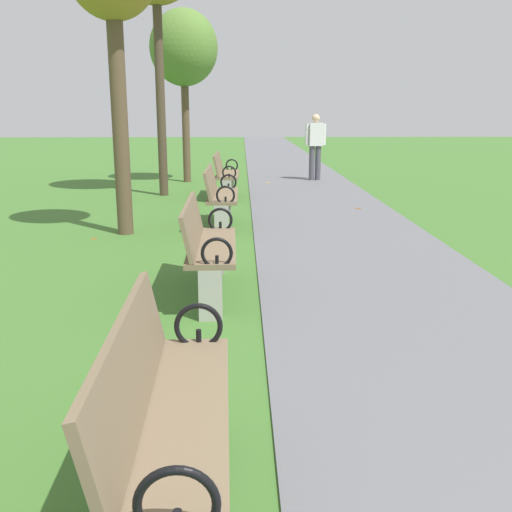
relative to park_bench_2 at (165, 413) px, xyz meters
name	(u,v)px	position (x,y,z in m)	size (l,w,h in m)	color
paved_walkway	(291,171)	(1.77, 14.93, -0.48)	(2.53, 44.00, 0.02)	slate
park_bench_2	(165,413)	(0.00, 0.00, 0.00)	(0.51, 1.61, 0.90)	#7A664C
park_bench_3	(207,245)	(0.00, 3.23, 0.00)	(0.50, 1.61, 0.90)	#7A664C
park_bench_4	(220,195)	(0.00, 6.65, 0.00)	(0.48, 1.60, 0.90)	#7A664C
park_bench_5	(225,174)	(0.00, 9.67, 0.00)	(0.50, 1.61, 0.90)	#7A664C
tree_5	(184,49)	(-1.02, 12.46, 2.65)	(1.61, 1.61, 4.06)	brown
pedestrian_walking	(315,143)	(2.18, 12.61, 0.44)	(0.52, 0.27, 1.62)	#4C4C56
scattered_leaves	(273,332)	(0.58, 2.14, -0.47)	(4.43, 16.96, 0.02)	#AD6B23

